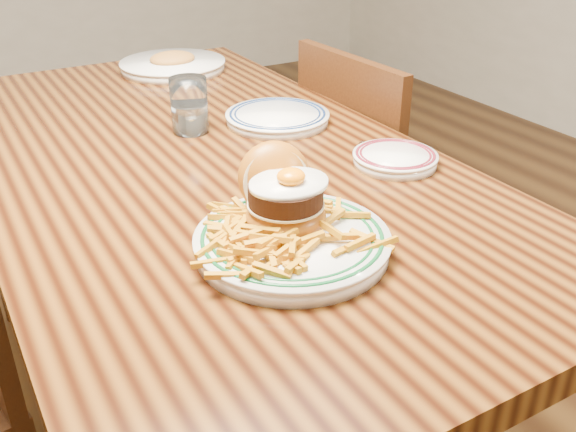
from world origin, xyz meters
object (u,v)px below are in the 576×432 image
chair_right (377,196)px  side_plate (395,158)px  table (203,193)px  main_plate (289,224)px

chair_right → side_plate: size_ratio=5.01×
table → chair_right: 0.60m
table → side_plate: 0.40m
chair_right → side_plate: (-0.25, -0.36, 0.30)m
table → chair_right: bearing=12.0°
chair_right → side_plate: 0.53m
main_plate → table: bearing=100.6°
main_plate → side_plate: 0.37m
table → main_plate: 0.42m
main_plate → side_plate: size_ratio=1.79×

